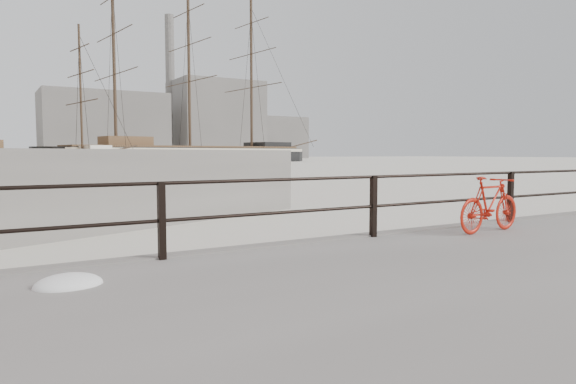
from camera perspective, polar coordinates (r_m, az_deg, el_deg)
name	(u,v)px	position (r m, az deg, el deg)	size (l,w,h in m)	color
ground	(502,238)	(11.22, 22.72, -4.78)	(400.00, 400.00, 0.00)	white
guardrail	(510,197)	(11.04, 23.47, -0.50)	(28.00, 0.10, 1.00)	black
bicycle	(490,204)	(9.47, 21.51, -1.28)	(1.61, 0.24, 0.97)	red
barque_black	(190,162)	(97.32, -10.80, 3.26)	(61.00, 19.96, 34.45)	black
schooner_mid	(34,165)	(80.85, -26.40, 2.68)	(30.13, 12.75, 21.57)	white
industrial_west	(104,126)	(149.57, -19.76, 6.88)	(32.00, 18.00, 18.00)	gray
industrial_mid	(216,120)	(164.82, -8.00, 7.88)	(26.00, 20.00, 24.00)	gray
industrial_east	(272,138)	(179.16, -1.77, 6.03)	(20.00, 16.00, 14.00)	gray
smokestack	(170,87)	(165.89, -12.94, 11.26)	(2.80, 2.80, 44.00)	gray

